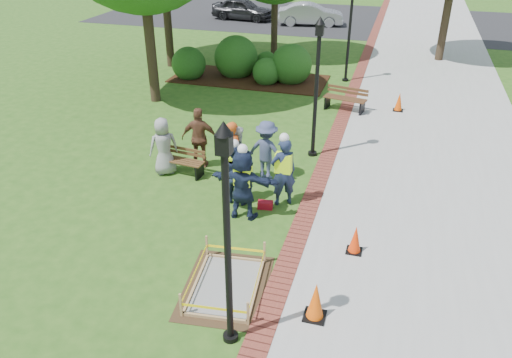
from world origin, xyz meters
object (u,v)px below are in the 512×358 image
(bench_near, at_px, (181,166))
(lamp_near, at_px, (227,225))
(hivis_worker_b, at_px, (283,170))
(hivis_worker_a, at_px, (243,182))
(hivis_worker_c, at_px, (235,171))
(wet_concrete_pad, at_px, (226,279))
(cone_front, at_px, (316,302))

(bench_near, height_order, lamp_near, lamp_near)
(hivis_worker_b, bearing_deg, hivis_worker_a, -131.35)
(hivis_worker_b, relative_size, hivis_worker_c, 1.13)
(hivis_worker_c, bearing_deg, bench_near, 153.27)
(wet_concrete_pad, bearing_deg, cone_front, -9.90)
(bench_near, height_order, cone_front, cone_front)
(bench_near, bearing_deg, cone_front, -44.23)
(cone_front, height_order, lamp_near, lamp_near)
(wet_concrete_pad, distance_m, lamp_near, 2.65)
(lamp_near, bearing_deg, hivis_worker_a, 104.30)
(wet_concrete_pad, bearing_deg, hivis_worker_c, 105.15)
(hivis_worker_b, bearing_deg, wet_concrete_pad, -95.23)
(wet_concrete_pad, distance_m, hivis_worker_c, 3.54)
(lamp_near, bearing_deg, hivis_worker_c, 107.37)
(bench_near, bearing_deg, hivis_worker_b, -13.69)
(cone_front, bearing_deg, hivis_worker_c, 127.40)
(bench_near, xyz_separation_m, lamp_near, (3.46, -5.66, 2.24))
(hivis_worker_a, xyz_separation_m, hivis_worker_b, (0.79, 0.90, 0.00))
(hivis_worker_a, bearing_deg, lamp_near, -75.70)
(cone_front, distance_m, hivis_worker_b, 4.27)
(cone_front, bearing_deg, lamp_near, -145.10)
(cone_front, height_order, hivis_worker_c, hivis_worker_c)
(wet_concrete_pad, distance_m, bench_near, 5.26)
(wet_concrete_pad, bearing_deg, lamp_near, -67.11)
(wet_concrete_pad, distance_m, cone_front, 1.95)
(cone_front, relative_size, lamp_near, 0.20)
(lamp_near, xyz_separation_m, hivis_worker_c, (-1.45, 4.65, -1.59))
(bench_near, relative_size, cone_front, 1.74)
(hivis_worker_b, distance_m, hivis_worker_c, 1.26)
(wet_concrete_pad, relative_size, hivis_worker_c, 1.38)
(hivis_worker_a, xyz_separation_m, hivis_worker_c, (-0.44, 0.68, -0.10))
(bench_near, relative_size, hivis_worker_c, 0.81)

